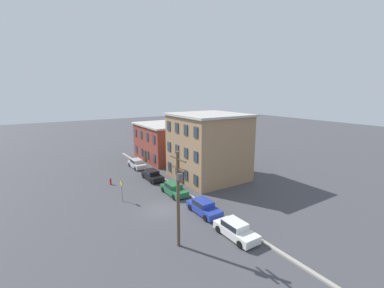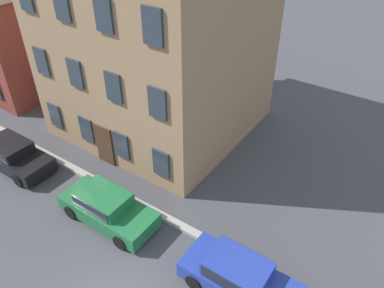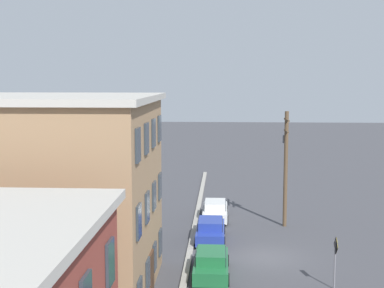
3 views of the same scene
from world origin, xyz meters
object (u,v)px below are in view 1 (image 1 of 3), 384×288
car_silver (137,163)px  fire_hydrant (111,181)px  car_white (235,229)px  car_blue (204,207)px  caution_sign (122,187)px  car_green (174,189)px  utility_pole (178,195)px  car_black (152,175)px

car_silver → fire_hydrant: (5.90, -6.11, -0.27)m
car_white → car_silver: bearing=179.3°
car_white → car_blue: bearing=177.5°
car_silver → caution_sign: bearing=-27.9°
car_silver → caution_sign: 13.91m
car_blue → caution_sign: 10.14m
car_blue → car_green: bearing=-178.3°
utility_pole → car_green: bearing=153.5°
car_silver → caution_sign: (12.27, -6.48, 1.05)m
car_silver → fire_hydrant: size_ratio=4.58×
car_green → caution_sign: size_ratio=1.63×
fire_hydrant → car_green: bearing=36.8°
car_black → car_silver: bearing=177.6°
car_black → car_blue: (12.93, 0.22, 0.00)m
car_white → fire_hydrant: size_ratio=4.58×
car_green → car_blue: 6.34m
car_silver → car_blue: bearing=-0.2°
car_black → caution_sign: caution_sign is taller
fire_hydrant → car_silver: bearing=134.0°
car_black → fire_hydrant: car_black is taller
utility_pole → car_silver: bearing=167.5°
car_green → utility_pole: (10.10, -5.03, 3.89)m
car_white → caution_sign: bearing=-154.7°
car_black → utility_pole: utility_pole is taller
car_white → utility_pole: 6.50m
car_white → fire_hydrant: bearing=-163.4°
car_blue → utility_pole: 7.52m
car_green → car_white: 11.60m
car_white → caution_sign: 14.48m
car_black → caution_sign: 8.10m
car_blue → utility_pole: bearing=-54.2°
car_black → car_white: 18.18m
car_black → car_white: size_ratio=1.00×
car_blue → car_white: (5.26, -0.23, 0.00)m
car_black → car_white: (18.18, -0.00, 0.00)m
car_black → car_green: same height
car_green → fire_hydrant: 9.77m
car_black → caution_sign: (5.13, -6.18, 1.05)m
car_blue → fire_hydrant: car_blue is taller
caution_sign → fire_hydrant: bearing=176.7°
car_silver → car_black: size_ratio=1.00×
car_black → car_white: same height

